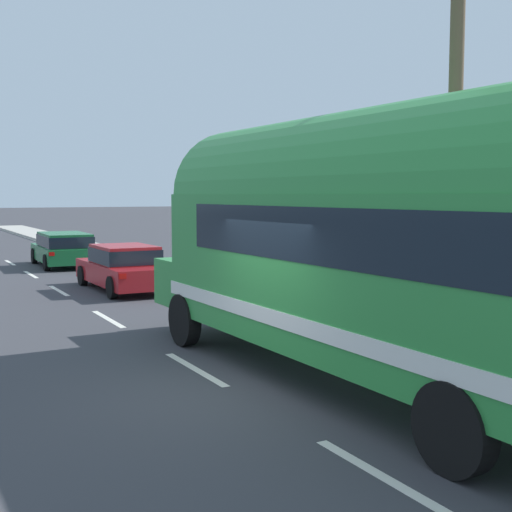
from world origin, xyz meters
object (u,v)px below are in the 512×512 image
(painted_bus, at_px, (385,237))
(car_lead, at_px, (124,266))
(car_second, at_px, (64,247))
(utility_pole, at_px, (456,102))

(painted_bus, bearing_deg, car_lead, 89.92)
(car_lead, relative_size, car_second, 0.99)
(utility_pole, relative_size, painted_bus, 0.74)
(utility_pole, xyz_separation_m, car_second, (-2.33, 19.08, -3.64))
(car_second, bearing_deg, car_lead, -89.23)
(painted_bus, height_order, car_second, painted_bus)
(painted_bus, bearing_deg, car_second, 90.25)
(utility_pole, height_order, painted_bus, utility_pole)
(car_second, bearing_deg, painted_bus, -89.75)
(car_lead, xyz_separation_m, car_second, (-0.10, 7.73, 0.05))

